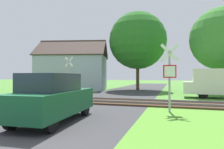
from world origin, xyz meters
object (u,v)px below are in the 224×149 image
parked_car (53,98)px  crossing_sign_far (68,73)px  tree_center (138,41)px  house (73,72)px  stop_sign_near (170,73)px  mail_truck (220,82)px  tree_right (223,39)px

parked_car → crossing_sign_far: bearing=112.8°
tree_center → parked_car: size_ratio=2.33×
crossing_sign_far → house: 8.72m
stop_sign_near → mail_truck: size_ratio=0.64×
crossing_sign_far → tree_center: 11.10m
stop_sign_near → house: house is taller
tree_right → parked_car: (-8.55, -14.13, -4.24)m
crossing_sign_far → mail_truck: size_ratio=0.66×
house → mail_truck: 16.59m
stop_sign_near → tree_center: bearing=-84.9°
crossing_sign_far → parked_car: (4.13, -8.40, -1.02)m
stop_sign_near → crossing_sign_far: 9.64m
crossing_sign_far → mail_truck: (11.74, 2.09, -0.67)m
crossing_sign_far → stop_sign_near: bearing=-18.6°
crossing_sign_far → tree_right: 14.28m
mail_truck → house: bearing=72.9°
house → tree_center: 8.95m
stop_sign_near → tree_center: tree_center is taller
tree_right → mail_truck: size_ratio=1.61×
crossing_sign_far → house: (-3.78, 7.84, 0.34)m
house → crossing_sign_far: bearing=-77.6°
tree_right → stop_sign_near: bearing=-112.6°
parked_car → stop_sign_near: bearing=35.9°
tree_right → tree_center: 9.32m
crossing_sign_far → parked_car: 9.42m
crossing_sign_far → house: bearing=128.9°
tree_center → mail_truck: size_ratio=1.91×
parked_car → house: bearing=112.6°
tree_right → tree_center: (-8.51, 3.70, 0.90)m
house → parked_car: house is taller
tree_center → tree_right: bearing=-23.5°
stop_sign_near → tree_right: 12.16m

